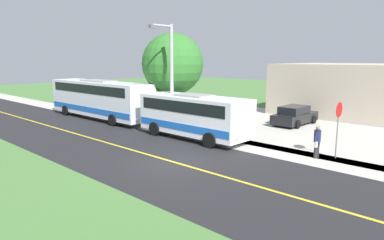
# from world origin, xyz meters

# --- Properties ---
(ground_plane) EXTENTS (120.00, 120.00, 0.00)m
(ground_plane) POSITION_xyz_m (0.00, 0.00, 0.00)
(ground_plane) COLOR #477238
(road_surface) EXTENTS (8.00, 100.00, 0.01)m
(road_surface) POSITION_xyz_m (0.00, 0.00, 0.00)
(road_surface) COLOR black
(road_surface) RESTS_ON ground
(sidewalk) EXTENTS (2.40, 100.00, 0.01)m
(sidewalk) POSITION_xyz_m (-5.20, 0.00, 0.00)
(sidewalk) COLOR #B2ADA3
(sidewalk) RESTS_ON ground
(parking_lot_surface) EXTENTS (14.00, 36.00, 0.01)m
(parking_lot_surface) POSITION_xyz_m (-12.40, 3.00, 0.00)
(parking_lot_surface) COLOR #B2ADA3
(parking_lot_surface) RESTS_ON ground
(road_centre_line) EXTENTS (0.16, 100.00, 0.00)m
(road_centre_line) POSITION_xyz_m (0.00, 0.00, 0.01)
(road_centre_line) COLOR gold
(road_centre_line) RESTS_ON ground
(shuttle_bus_front) EXTENTS (2.73, 7.74, 2.80)m
(shuttle_bus_front) POSITION_xyz_m (-4.54, -2.82, 1.54)
(shuttle_bus_front) COLOR white
(shuttle_bus_front) RESTS_ON ground
(transit_bus_rear) EXTENTS (2.64, 11.87, 3.24)m
(transit_bus_rear) POSITION_xyz_m (-4.50, -13.61, 1.78)
(transit_bus_rear) COLOR silver
(transit_bus_rear) RESTS_ON ground
(pedestrian_with_bags) EXTENTS (0.72, 0.34, 1.67)m
(pedestrian_with_bags) POSITION_xyz_m (-5.51, 4.81, 0.89)
(pedestrian_with_bags) COLOR #262628
(pedestrian_with_bags) RESTS_ON ground
(stop_sign) EXTENTS (0.76, 0.07, 2.88)m
(stop_sign) POSITION_xyz_m (-6.10, 5.57, 1.96)
(stop_sign) COLOR slate
(stop_sign) RESTS_ON ground
(street_light_pole) EXTENTS (1.97, 0.24, 7.25)m
(street_light_pole) POSITION_xyz_m (-4.87, -5.30, 4.03)
(street_light_pole) COLOR #9E9EA3
(street_light_pole) RESTS_ON ground
(parked_car_near) EXTENTS (4.40, 2.03, 1.45)m
(parked_car_near) POSITION_xyz_m (-13.17, -0.25, 0.69)
(parked_car_near) COLOR black
(parked_car_near) RESTS_ON ground
(tree_curbside) EXTENTS (4.76, 4.76, 6.98)m
(tree_curbside) POSITION_xyz_m (-7.40, -7.70, 4.58)
(tree_curbside) COLOR brown
(tree_curbside) RESTS_ON ground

